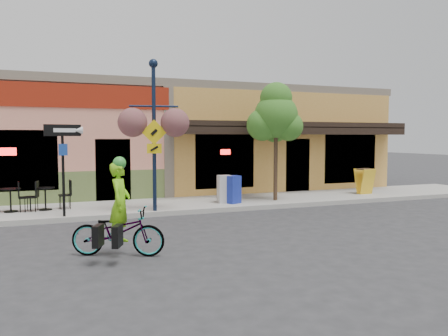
{
  "coord_description": "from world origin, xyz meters",
  "views": [
    {
      "loc": [
        -4.83,
        -12.19,
        2.35
      ],
      "look_at": [
        0.04,
        0.5,
        1.4
      ],
      "focal_mm": 35.0,
      "sensor_mm": 36.0,
      "label": 1
    }
  ],
  "objects_px": {
    "bicycle": "(118,232)",
    "one_way_sign": "(63,171)",
    "building": "(169,140)",
    "newspaper_box_grey": "(224,189)",
    "cyclist_rider": "(120,215)",
    "lamp_post": "(154,136)",
    "street_tree": "(276,141)",
    "newspaper_box_blue": "(233,189)"
  },
  "relations": [
    {
      "from": "bicycle",
      "to": "one_way_sign",
      "type": "distance_m",
      "value": 4.37
    },
    {
      "from": "building",
      "to": "bicycle",
      "type": "xyz_separation_m",
      "value": [
        -3.74,
        -10.97,
        -1.76
      ]
    },
    {
      "from": "one_way_sign",
      "to": "newspaper_box_grey",
      "type": "bearing_deg",
      "value": -0.24
    },
    {
      "from": "cyclist_rider",
      "to": "newspaper_box_grey",
      "type": "bearing_deg",
      "value": -16.15
    },
    {
      "from": "lamp_post",
      "to": "street_tree",
      "type": "relative_size",
      "value": 1.09
    },
    {
      "from": "one_way_sign",
      "to": "street_tree",
      "type": "bearing_deg",
      "value": -3.09
    },
    {
      "from": "lamp_post",
      "to": "newspaper_box_grey",
      "type": "xyz_separation_m",
      "value": [
        2.53,
        0.75,
        -1.8
      ]
    },
    {
      "from": "bicycle",
      "to": "cyclist_rider",
      "type": "distance_m",
      "value": 0.33
    },
    {
      "from": "newspaper_box_blue",
      "to": "street_tree",
      "type": "relative_size",
      "value": 0.22
    },
    {
      "from": "one_way_sign",
      "to": "newspaper_box_blue",
      "type": "height_order",
      "value": "one_way_sign"
    },
    {
      "from": "cyclist_rider",
      "to": "street_tree",
      "type": "distance_m",
      "value": 7.87
    },
    {
      "from": "building",
      "to": "newspaper_box_blue",
      "type": "bearing_deg",
      "value": -83.96
    },
    {
      "from": "street_tree",
      "to": "bicycle",
      "type": "bearing_deg",
      "value": -141.21
    },
    {
      "from": "building",
      "to": "cyclist_rider",
      "type": "bearing_deg",
      "value": -108.57
    },
    {
      "from": "building",
      "to": "newspaper_box_grey",
      "type": "relative_size",
      "value": 19.57
    },
    {
      "from": "bicycle",
      "to": "cyclist_rider",
      "type": "bearing_deg",
      "value": -66.37
    },
    {
      "from": "newspaper_box_blue",
      "to": "street_tree",
      "type": "distance_m",
      "value": 2.33
    },
    {
      "from": "building",
      "to": "newspaper_box_blue",
      "type": "height_order",
      "value": "building"
    },
    {
      "from": "building",
      "to": "lamp_post",
      "type": "distance_m",
      "value": 7.11
    },
    {
      "from": "bicycle",
      "to": "one_way_sign",
      "type": "relative_size",
      "value": 0.73
    },
    {
      "from": "building",
      "to": "street_tree",
      "type": "height_order",
      "value": "building"
    },
    {
      "from": "building",
      "to": "street_tree",
      "type": "relative_size",
      "value": 4.37
    },
    {
      "from": "street_tree",
      "to": "cyclist_rider",
      "type": "bearing_deg",
      "value": -140.98
    },
    {
      "from": "bicycle",
      "to": "cyclist_rider",
      "type": "xyz_separation_m",
      "value": [
        0.05,
        0.0,
        0.32
      ]
    },
    {
      "from": "bicycle",
      "to": "newspaper_box_blue",
      "type": "distance_m",
      "value": 6.46
    },
    {
      "from": "newspaper_box_grey",
      "to": "street_tree",
      "type": "bearing_deg",
      "value": 3.68
    },
    {
      "from": "building",
      "to": "one_way_sign",
      "type": "bearing_deg",
      "value": -124.48
    },
    {
      "from": "one_way_sign",
      "to": "newspaper_box_grey",
      "type": "relative_size",
      "value": 2.75
    },
    {
      "from": "one_way_sign",
      "to": "street_tree",
      "type": "relative_size",
      "value": 0.61
    },
    {
      "from": "street_tree",
      "to": "one_way_sign",
      "type": "bearing_deg",
      "value": -174.19
    },
    {
      "from": "newspaper_box_grey",
      "to": "street_tree",
      "type": "xyz_separation_m",
      "value": [
        1.9,
        -0.06,
        1.62
      ]
    },
    {
      "from": "newspaper_box_grey",
      "to": "street_tree",
      "type": "height_order",
      "value": "street_tree"
    },
    {
      "from": "newspaper_box_blue",
      "to": "newspaper_box_grey",
      "type": "relative_size",
      "value": 1.0
    },
    {
      "from": "bicycle",
      "to": "street_tree",
      "type": "bearing_deg",
      "value": -27.58
    },
    {
      "from": "one_way_sign",
      "to": "street_tree",
      "type": "xyz_separation_m",
      "value": [
        7.0,
        0.71,
        0.8
      ]
    },
    {
      "from": "one_way_sign",
      "to": "street_tree",
      "type": "distance_m",
      "value": 7.09
    },
    {
      "from": "bicycle",
      "to": "newspaper_box_blue",
      "type": "relative_size",
      "value": 2.01
    },
    {
      "from": "building",
      "to": "bicycle",
      "type": "distance_m",
      "value": 11.73
    },
    {
      "from": "building",
      "to": "newspaper_box_blue",
      "type": "relative_size",
      "value": 19.66
    },
    {
      "from": "lamp_post",
      "to": "newspaper_box_blue",
      "type": "distance_m",
      "value": 3.35
    },
    {
      "from": "lamp_post",
      "to": "newspaper_box_grey",
      "type": "height_order",
      "value": "lamp_post"
    },
    {
      "from": "newspaper_box_blue",
      "to": "street_tree",
      "type": "height_order",
      "value": "street_tree"
    }
  ]
}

